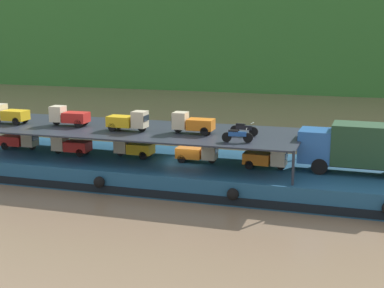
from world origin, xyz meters
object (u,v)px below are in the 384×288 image
Objects in this scene: mini_truck_upper_bow at (192,123)px; motorcycle_upper_centre at (244,129)px; mini_truck_lower_bow at (266,158)px; motorcycle_upper_port at (237,135)px; mini_truck_lower_mid at (133,147)px; mini_truck_lower_aft at (71,145)px; mini_truck_upper_fore at (128,121)px; mini_truck_upper_stern at (9,114)px; mini_truck_upper_mid at (69,116)px; mini_truck_lower_stern at (20,140)px; cargo_barge at (186,172)px; covered_lorry at (359,147)px; mini_truck_lower_fore at (198,152)px.

mini_truck_upper_bow reaches higher than motorcycle_upper_centre.
mini_truck_lower_bow is 2.98m from motorcycle_upper_port.
mini_truck_lower_mid and mini_truck_lower_bow have the same top height.
mini_truck_upper_fore is (4.61, -0.24, 2.00)m from mini_truck_lower_aft.
mini_truck_upper_bow reaches higher than mini_truck_lower_aft.
mini_truck_upper_stern is 1.45× the size of motorcycle_upper_centre.
mini_truck_upper_mid reaches higher than motorcycle_upper_port.
motorcycle_upper_centre reaches higher than mini_truck_lower_stern.
motorcycle_upper_port is (-1.48, -1.91, 1.74)m from mini_truck_lower_bow.
mini_truck_upper_stern reaches higher than motorcycle_upper_centre.
cargo_barge is 11.64× the size of mini_truck_lower_aft.
mini_truck_upper_stern is 17.23m from motorcycle_upper_centre.
motorcycle_upper_centre is at bearing 0.41° from cargo_barge.
mini_truck_upper_mid is (-0.22, 0.32, 2.00)m from mini_truck_lower_aft.
motorcycle_upper_port is (-7.13, -2.39, 0.74)m from covered_lorry.
mini_truck_upper_mid is 12.82m from motorcycle_upper_port.
cargo_barge is 5.07m from motorcycle_upper_centre.
mini_truck_upper_bow is at bearing -173.74° from motorcycle_upper_centre.
mini_truck_lower_aft is (-8.41, -0.53, 1.44)m from cargo_barge.
mini_truck_lower_fore is 1.00× the size of mini_truck_upper_bow.
mini_truck_upper_fore is (-9.31, -0.42, 2.00)m from mini_truck_lower_bow.
mini_truck_upper_bow is at bearing 150.85° from motorcycle_upper_port.
mini_truck_lower_fore is at bearing 2.86° from mini_truck_lower_aft.
mini_truck_upper_bow is at bearing -5.20° from mini_truck_lower_mid.
covered_lorry is at bearing 0.28° from mini_truck_lower_mid.
motorcycle_upper_port is (17.28, -1.60, -0.26)m from mini_truck_upper_stern.
cargo_barge is 11.62× the size of mini_truck_lower_bow.
motorcycle_upper_port is at bearing -10.76° from mini_truck_upper_fore.
covered_lorry is at bearing 0.70° from cargo_barge.
mini_truck_upper_fore reaches higher than motorcycle_upper_centre.
mini_truck_upper_fore is 1.45× the size of motorcycle_upper_centre.
covered_lorry is 10.33m from mini_truck_lower_fore.
mini_truck_lower_aft is at bearing -178.80° from mini_truck_upper_bow.
cargo_barge is 8.55m from mini_truck_lower_aft.
motorcycle_upper_port is at bearing -5.28° from mini_truck_upper_stern.
mini_truck_lower_stern is at bearing 174.19° from mini_truck_lower_aft.
mini_truck_lower_bow is at bearing -0.86° from mini_truck_lower_stern.
mini_truck_lower_stern is 18.37m from mini_truck_lower_bow.
mini_truck_lower_mid is 1.45× the size of motorcycle_upper_port.
mini_truck_lower_aft is at bearing -178.05° from covered_lorry.
mini_truck_upper_stern is at bearing -124.13° from mini_truck_lower_stern.
motorcycle_upper_port is at bearing -7.36° from mini_truck_lower_stern.
cargo_barge is at bearing -179.30° from covered_lorry.
mini_truck_upper_stern and mini_truck_upper_mid have the same top height.
covered_lorry is 24.44m from mini_truck_upper_stern.
cargo_barge is 5.60m from motorcycle_upper_port.
cargo_barge is at bearing 150.65° from motorcycle_upper_port.
mini_truck_lower_fore is (4.72, -0.13, 0.00)m from mini_truck_lower_mid.
motorcycle_upper_centre reaches higher than cargo_barge.
mini_truck_upper_stern is (-14.13, -0.60, 2.00)m from mini_truck_lower_fore.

